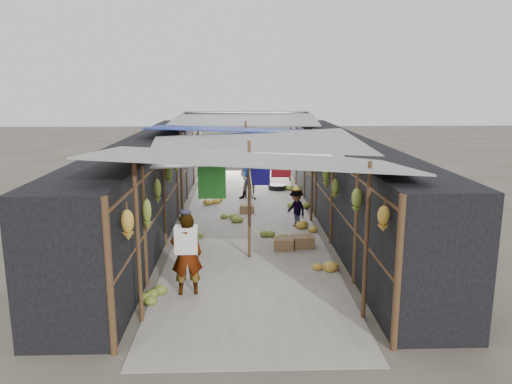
{
  "coord_description": "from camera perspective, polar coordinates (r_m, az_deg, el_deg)",
  "views": [
    {
      "loc": [
        -0.2,
        -7.5,
        3.73
      ],
      "look_at": [
        0.18,
        4.13,
        1.25
      ],
      "focal_mm": 35.0,
      "sensor_mm": 36.0,
      "label": 1
    }
  ],
  "objects": [
    {
      "name": "shopper_blue",
      "position": [
        16.55,
        -0.68,
        1.8
      ],
      "size": [
        0.87,
        0.74,
        1.58
      ],
      "primitive_type": "imported",
      "rotation": [
        0.0,
        0.0,
        -0.2
      ],
      "color": "#2155A8",
      "rests_on": "ground"
    },
    {
      "name": "stall_right",
      "position": [
        14.53,
        9.66,
        1.63
      ],
      "size": [
        1.4,
        15.0,
        2.3
      ],
      "primitive_type": "cube",
      "color": "black",
      "rests_on": "ground"
    },
    {
      "name": "crate_mid",
      "position": [
        11.79,
        5.36,
        -5.72
      ],
      "size": [
        0.53,
        0.44,
        0.29
      ],
      "primitive_type": "cube",
      "rotation": [
        0.0,
        0.0,
        0.13
      ],
      "color": "#906D49",
      "rests_on": "ground"
    },
    {
      "name": "hanging_bananas",
      "position": [
        13.84,
        -1.0,
        3.35
      ],
      "size": [
        3.96,
        14.35,
        0.88
      ],
      "color": "gold",
      "rests_on": "ground"
    },
    {
      "name": "aisle_slab",
      "position": [
        14.49,
        -1.03,
        -2.85
      ],
      "size": [
        3.6,
        16.0,
        0.02
      ],
      "primitive_type": "cube",
      "color": "#9E998E",
      "rests_on": "ground"
    },
    {
      "name": "stall_left",
      "position": [
        14.45,
        -11.82,
        1.49
      ],
      "size": [
        1.4,
        15.0,
        2.3
      ],
      "primitive_type": "cube",
      "color": "black",
      "rests_on": "ground"
    },
    {
      "name": "floor_bananas",
      "position": [
        13.84,
        -0.41,
        -2.97
      ],
      "size": [
        3.94,
        10.99,
        0.35
      ],
      "color": "olive",
      "rests_on": "ground"
    },
    {
      "name": "vendor_seated",
      "position": [
        13.38,
        4.61,
        -1.91
      ],
      "size": [
        0.68,
        0.77,
        1.03
      ],
      "primitive_type": "imported",
      "rotation": [
        0.0,
        0.0,
        -1.01
      ],
      "color": "#4E4944",
      "rests_on": "ground"
    },
    {
      "name": "crate_near",
      "position": [
        11.64,
        3.2,
        -5.96
      ],
      "size": [
        0.49,
        0.41,
        0.27
      ],
      "primitive_type": "cube",
      "rotation": [
        0.0,
        0.0,
        -0.1
      ],
      "color": "#906D49",
      "rests_on": "ground"
    },
    {
      "name": "vendor_elderly",
      "position": [
        9.1,
        -7.93,
        -7.08
      ],
      "size": [
        0.61,
        0.45,
        1.54
      ],
      "primitive_type": "imported",
      "rotation": [
        0.0,
        0.0,
        3.3
      ],
      "color": "white",
      "rests_on": "ground"
    },
    {
      "name": "ground",
      "position": [
        8.38,
        -0.33,
        -14.4
      ],
      "size": [
        80.0,
        80.0,
        0.0
      ],
      "primitive_type": "plane",
      "color": "#6B6356",
      "rests_on": "ground"
    },
    {
      "name": "crate_back",
      "position": [
        14.86,
        -1.04,
        -1.98
      ],
      "size": [
        0.44,
        0.37,
        0.27
      ],
      "primitive_type": "cube",
      "rotation": [
        0.0,
        0.0,
        -0.05
      ],
      "color": "#906D49",
      "rests_on": "ground"
    },
    {
      "name": "black_basin",
      "position": [
        18.25,
        2.45,
        0.54
      ],
      "size": [
        0.67,
        0.67,
        0.2
      ],
      "primitive_type": "cylinder",
      "color": "black",
      "rests_on": "ground"
    },
    {
      "name": "market_canopy",
      "position": [
        14.39,
        -0.98,
        6.74
      ],
      "size": [
        5.62,
        15.2,
        2.77
      ],
      "color": "brown",
      "rests_on": "ground"
    }
  ]
}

